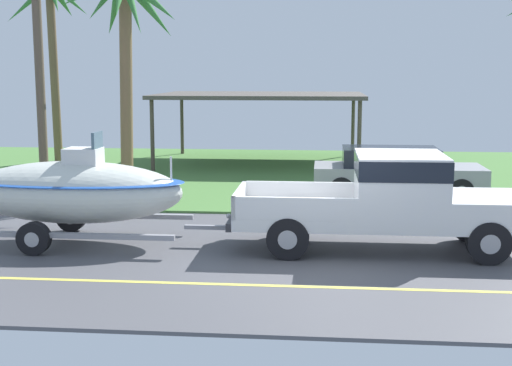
{
  "coord_description": "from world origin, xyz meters",
  "views": [
    {
      "loc": [
        -0.05,
        -12.98,
        3.49
      ],
      "look_at": [
        -1.42,
        1.48,
        1.19
      ],
      "focal_mm": 49.55,
      "sensor_mm": 36.0,
      "label": 1
    }
  ],
  "objects": [
    {
      "name": "ground",
      "position": [
        0.0,
        8.38,
        -0.01
      ],
      "size": [
        36.0,
        22.0,
        0.11
      ],
      "color": "#4C4C51"
    },
    {
      "name": "palm_tree_mid",
      "position": [
        -10.27,
        13.32,
        5.31
      ],
      "size": [
        3.23,
        2.67,
        6.99
      ],
      "color": "brown",
      "rests_on": "ground"
    },
    {
      "name": "carport_awning",
      "position": [
        -2.38,
        13.59,
        2.55
      ],
      "size": [
        7.62,
        5.71,
        2.66
      ],
      "color": "#4C4238",
      "rests_on": "ground"
    },
    {
      "name": "palm_tree_near_right",
      "position": [
        -5.38,
        6.02,
        4.86
      ],
      "size": [
        3.08,
        2.76,
        6.3
      ],
      "color": "brown",
      "rests_on": "ground"
    },
    {
      "name": "utility_pole",
      "position": [
        -7.47,
        5.12,
        3.84
      ],
      "size": [
        0.24,
        1.8,
        7.38
      ],
      "color": "brown",
      "rests_on": "ground"
    },
    {
      "name": "boat_on_trailer",
      "position": [
        -5.11,
        0.78,
        1.07
      ],
      "size": [
        5.72,
        2.27,
        2.29
      ],
      "color": "gray",
      "rests_on": "ground"
    },
    {
      "name": "pickup_truck_towing",
      "position": [
        1.42,
        0.78,
        1.06
      ],
      "size": [
        5.82,
        2.03,
        1.92
      ],
      "color": "silver",
      "rests_on": "ground"
    },
    {
      "name": "parked_sedan_near",
      "position": [
        2.01,
        6.88,
        0.67
      ],
      "size": [
        4.68,
        1.86,
        1.38
      ],
      "color": "#99999E",
      "rests_on": "ground"
    }
  ]
}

